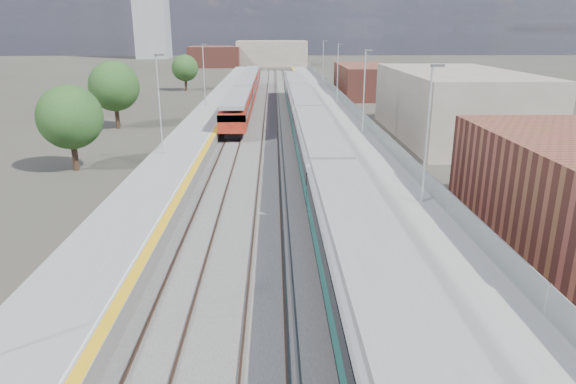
{
  "coord_description": "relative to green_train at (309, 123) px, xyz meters",
  "views": [
    {
      "loc": [
        -1.61,
        -4.91,
        10.21
      ],
      "look_at": [
        -0.91,
        20.25,
        2.2
      ],
      "focal_mm": 32.0,
      "sensor_mm": 36.0,
      "label": 1
    }
  ],
  "objects": [
    {
      "name": "ground",
      "position": [
        -1.5,
        9.42,
        -2.19
      ],
      "size": [
        320.0,
        320.0,
        0.0
      ],
      "primitive_type": "plane",
      "color": "#47443A",
      "rests_on": "ground"
    },
    {
      "name": "ballast_bed",
      "position": [
        -3.75,
        11.92,
        -2.16
      ],
      "size": [
        10.5,
        155.0,
        0.06
      ],
      "primitive_type": "cube",
      "color": "#565451",
      "rests_on": "ground"
    },
    {
      "name": "tracks",
      "position": [
        -3.15,
        13.6,
        -2.08
      ],
      "size": [
        8.96,
        160.0,
        0.17
      ],
      "color": "#4C3323",
      "rests_on": "ground"
    },
    {
      "name": "platform_right",
      "position": [
        3.78,
        11.91,
        -1.66
      ],
      "size": [
        4.7,
        155.0,
        8.52
      ],
      "color": "slate",
      "rests_on": "ground"
    },
    {
      "name": "platform_left",
      "position": [
        -10.55,
        11.91,
        -1.67
      ],
      "size": [
        4.3,
        155.0,
        8.52
      ],
      "color": "slate",
      "rests_on": "ground"
    },
    {
      "name": "buildings",
      "position": [
        -19.62,
        98.02,
        8.51
      ],
      "size": [
        72.0,
        185.5,
        40.0
      ],
      "color": "brown",
      "rests_on": "ground"
    },
    {
      "name": "green_train",
      "position": [
        0.0,
        0.0,
        0.0
      ],
      "size": [
        2.83,
        78.72,
        3.11
      ],
      "color": "black",
      "rests_on": "ground"
    },
    {
      "name": "red_train",
      "position": [
        -7.0,
        28.45,
        -0.2
      ],
      "size": [
        2.66,
        54.11,
        3.36
      ],
      "color": "black",
      "rests_on": "ground"
    },
    {
      "name": "tree_a",
      "position": [
        -18.1,
        -7.51,
        1.84
      ],
      "size": [
        4.73,
        4.73,
        6.4
      ],
      "color": "#382619",
      "rests_on": "ground"
    },
    {
      "name": "tree_b",
      "position": [
        -19.91,
        9.8,
        2.29
      ],
      "size": [
        5.25,
        5.25,
        7.12
      ],
      "color": "#382619",
      "rests_on": "ground"
    },
    {
      "name": "tree_c",
      "position": [
        -18.33,
        45.35,
        1.65
      ],
      "size": [
        4.51,
        4.51,
        6.11
      ],
      "color": "#382619",
      "rests_on": "ground"
    },
    {
      "name": "tree_d",
      "position": [
        21.38,
        21.94,
        1.3
      ],
      "size": [
        4.09,
        4.09,
        5.55
      ],
      "color": "#382619",
      "rests_on": "ground"
    }
  ]
}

